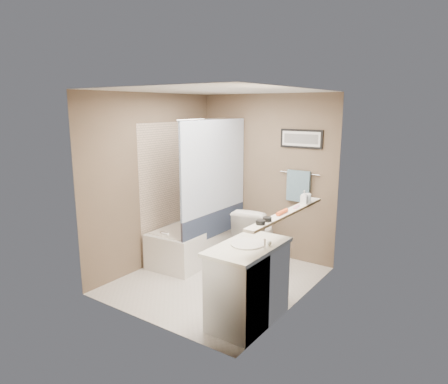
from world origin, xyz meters
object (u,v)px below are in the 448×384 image
Objects in this scene: bathtub at (195,241)px; candle_bowl_far at (267,219)px; vanity at (248,285)px; candle_bowl_near at (261,222)px; soap_bottle at (304,197)px; hair_brush_front at (282,212)px; toilet at (256,234)px; glass_jar at (308,198)px.

candle_bowl_far is (1.79, -1.08, 0.89)m from bathtub.
candle_bowl_near is at bearing -27.30° from vanity.
bathtub is 9.58× the size of soap_bottle.
hair_brush_front reaches higher than bathtub.
soap_bottle is (0.96, -0.56, 0.78)m from toilet.
candle_bowl_near is 0.41× the size of hair_brush_front.
candle_bowl_near is at bearing -90.00° from candle_bowl_far.
toilet is 1.64m from hair_brush_front.
bathtub is 16.67× the size of candle_bowl_far.
hair_brush_front is 2.20× the size of glass_jar.
vanity is 0.76m from candle_bowl_far.
bathtub is 1.95m from vanity.
candle_bowl_near is 0.45m from hair_brush_front.
candle_bowl_far is 0.32m from hair_brush_front.
toilet is at bearing 149.77° from soap_bottle.
bathtub is at bearing 12.97° from toilet.
vanity is (0.77, -1.47, -0.01)m from toilet.
candle_bowl_far is 0.90× the size of glass_jar.
vanity is 4.09× the size of hair_brush_front.
toilet is 1.66m from vanity.
vanity is at bearing 107.00° from toilet.
candle_bowl_near is 1.01m from soap_bottle.
toilet is 1.87m from candle_bowl_far.
glass_jar reaches higher than candle_bowl_far.
toilet is 0.92× the size of vanity.
bathtub is 2.01m from glass_jar.
hair_brush_front reaches higher than candle_bowl_far.
toilet is at bearing 130.69° from hair_brush_front.
toilet is at bearing 123.66° from candle_bowl_far.
glass_jar is at bearing 143.74° from toilet.
soap_bottle is at bearing -90.00° from glass_jar.
candle_bowl_far is at bearing -35.17° from bathtub.
vanity is 0.76m from candle_bowl_near.
candle_bowl_near is 0.57× the size of soap_bottle.
glass_jar reaches higher than toilet.
vanity is at bearing -38.85° from bathtub.
soap_bottle is (0.00, 0.88, 0.06)m from candle_bowl_far.
bathtub is 2.03m from soap_bottle.
bathtub is 2.13m from hair_brush_front.
toilet is at bearing 19.55° from bathtub.
candle_bowl_near is 1.00× the size of candle_bowl_far.
soap_bottle reaches higher than toilet.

